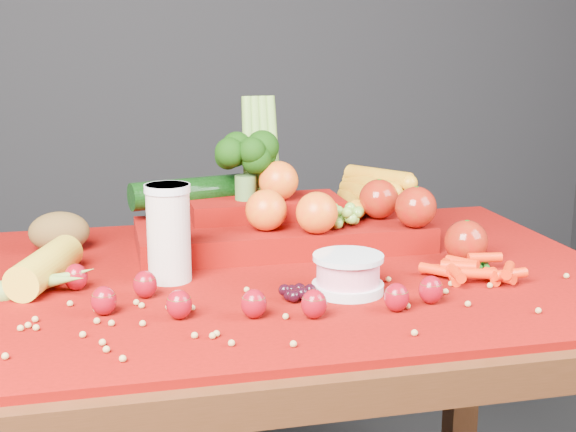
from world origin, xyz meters
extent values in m
cube|color=#351B0C|center=(0.00, 0.00, 0.72)|extent=(1.10, 0.80, 0.05)
cube|color=#351B0C|center=(0.48, 0.33, 0.35)|extent=(0.06, 0.06, 0.70)
cube|color=#790504|center=(0.00, 0.00, 0.76)|extent=(1.05, 0.75, 0.01)
cylinder|color=beige|center=(-0.20, 0.00, 0.84)|extent=(0.07, 0.07, 0.15)
cylinder|color=silver|center=(-0.20, 0.00, 0.91)|extent=(0.07, 0.07, 0.01)
cylinder|color=silver|center=(0.06, -0.13, 0.77)|extent=(0.11, 0.11, 0.01)
cylinder|color=pink|center=(0.06, -0.13, 0.80)|extent=(0.09, 0.09, 0.04)
cylinder|color=silver|center=(0.06, -0.13, 0.82)|extent=(0.11, 0.11, 0.01)
ellipsoid|color=#81000B|center=(-0.24, -0.08, 0.78)|extent=(0.04, 0.04, 0.04)
cone|color=#10480C|center=(-0.24, -0.08, 0.80)|extent=(0.03, 0.03, 0.01)
ellipsoid|color=#81000B|center=(-0.30, -0.14, 0.78)|extent=(0.04, 0.04, 0.04)
cone|color=#10480C|center=(-0.30, -0.14, 0.80)|extent=(0.03, 0.03, 0.01)
ellipsoid|color=#81000B|center=(-0.20, -0.18, 0.78)|extent=(0.04, 0.04, 0.04)
cone|color=#10480C|center=(-0.20, -0.18, 0.80)|extent=(0.03, 0.03, 0.01)
ellipsoid|color=#81000B|center=(-0.10, -0.20, 0.78)|extent=(0.04, 0.04, 0.04)
cone|color=#10480C|center=(-0.10, -0.20, 0.80)|extent=(0.03, 0.03, 0.01)
ellipsoid|color=#81000B|center=(-0.02, -0.22, 0.78)|extent=(0.04, 0.04, 0.04)
cone|color=#10480C|center=(-0.02, -0.22, 0.80)|extent=(0.03, 0.03, 0.01)
ellipsoid|color=#81000B|center=(0.10, -0.22, 0.78)|extent=(0.04, 0.04, 0.04)
cone|color=#10480C|center=(0.10, -0.22, 0.80)|extent=(0.03, 0.03, 0.01)
ellipsoid|color=#81000B|center=(-0.18, 0.02, 0.78)|extent=(0.04, 0.04, 0.04)
cone|color=#10480C|center=(-0.18, 0.02, 0.80)|extent=(0.03, 0.03, 0.01)
ellipsoid|color=#81000B|center=(-0.34, -0.02, 0.78)|extent=(0.04, 0.04, 0.04)
cone|color=#10480C|center=(-0.34, -0.02, 0.80)|extent=(0.03, 0.03, 0.01)
ellipsoid|color=#81000B|center=(0.16, -0.20, 0.78)|extent=(0.04, 0.04, 0.04)
cone|color=#10480C|center=(0.16, -0.20, 0.80)|extent=(0.03, 0.03, 0.01)
cylinder|color=#DBCE42|center=(-0.39, 0.02, 0.79)|extent=(0.11, 0.19, 0.06)
ellipsoid|color=brown|center=(-0.37, 0.21, 0.80)|extent=(0.11, 0.08, 0.07)
cube|color=#790504|center=(0.02, 0.15, 0.78)|extent=(0.52, 0.22, 0.04)
cube|color=#790504|center=(0.00, 0.20, 0.82)|extent=(0.28, 0.12, 0.03)
sphere|color=maroon|center=(0.24, 0.06, 0.84)|extent=(0.07, 0.07, 0.07)
sphere|color=maroon|center=(0.30, -0.02, 0.80)|extent=(0.07, 0.07, 0.07)
sphere|color=maroon|center=(0.20, 0.14, 0.84)|extent=(0.07, 0.07, 0.07)
sphere|color=red|center=(-0.02, 0.10, 0.84)|extent=(0.07, 0.07, 0.07)
sphere|color=red|center=(0.06, 0.06, 0.84)|extent=(0.07, 0.07, 0.07)
sphere|color=red|center=(0.02, 0.18, 0.88)|extent=(0.07, 0.07, 0.07)
cylinder|color=#C59218|center=(0.17, 0.22, 0.82)|extent=(0.06, 0.16, 0.04)
cylinder|color=#C59218|center=(0.19, 0.22, 0.84)|extent=(0.04, 0.16, 0.04)
cylinder|color=#C59218|center=(0.21, 0.22, 0.85)|extent=(0.07, 0.16, 0.04)
cylinder|color=#C59218|center=(0.23, 0.22, 0.87)|extent=(0.10, 0.16, 0.04)
cylinder|color=#3F662D|center=(-0.04, 0.20, 0.86)|extent=(0.04, 0.04, 0.04)
cylinder|color=olive|center=(-0.02, 0.24, 0.92)|extent=(0.03, 0.06, 0.22)
cylinder|color=olive|center=(-0.01, 0.24, 0.92)|extent=(0.02, 0.06, 0.22)
cylinder|color=olive|center=(0.01, 0.24, 0.92)|extent=(0.02, 0.06, 0.22)
cylinder|color=olive|center=(0.02, 0.24, 0.92)|extent=(0.03, 0.06, 0.22)
cylinder|color=black|center=(-0.14, 0.24, 0.85)|extent=(0.22, 0.10, 0.05)
camera|label=1|loc=(-0.29, -1.22, 1.15)|focal=50.00mm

